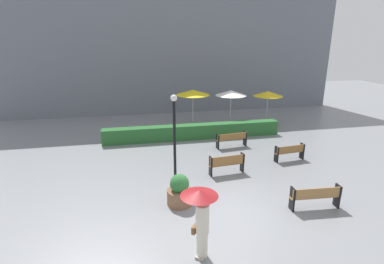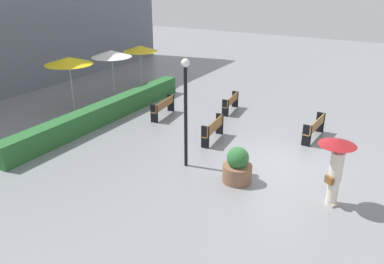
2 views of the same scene
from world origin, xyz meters
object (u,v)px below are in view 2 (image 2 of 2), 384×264
at_px(patio_umbrella_white, 111,54).
at_px(bench_far_right, 231,102).
at_px(bench_mid_center, 214,128).
at_px(planter_pot, 237,167).
at_px(bench_near_right, 315,127).
at_px(patio_umbrella_yellow_far, 140,49).
at_px(pedestrian_with_umbrella, 336,162).
at_px(patio_umbrella_yellow, 69,61).
at_px(lamp_post, 186,102).
at_px(bench_back_row, 163,106).

bearing_deg(patio_umbrella_white, bench_far_right, -81.22).
distance_m(bench_mid_center, planter_pot, 3.35).
xyz_separation_m(bench_near_right, bench_mid_center, (-2.25, 3.50, 0.02)).
height_order(bench_mid_center, patio_umbrella_yellow_far, patio_umbrella_yellow_far).
xyz_separation_m(bench_mid_center, pedestrian_with_umbrella, (-2.44, -5.10, 0.85)).
bearing_deg(bench_mid_center, patio_umbrella_white, 70.56).
height_order(bench_far_right, patio_umbrella_yellow, patio_umbrella_yellow).
relative_size(bench_near_right, patio_umbrella_yellow_far, 0.80).
distance_m(bench_far_right, lamp_post, 6.42).
bearing_deg(bench_far_right, lamp_post, -170.48).
distance_m(patio_umbrella_white, patio_umbrella_yellow_far, 2.93).
xyz_separation_m(patio_umbrella_yellow, patio_umbrella_yellow_far, (5.49, -0.11, -0.27)).
bearing_deg(patio_umbrella_white, planter_pot, -118.37).
bearing_deg(pedestrian_with_umbrella, bench_far_right, 44.54).
bearing_deg(pedestrian_with_umbrella, patio_umbrella_yellow_far, 58.19).
bearing_deg(lamp_post, pedestrian_with_umbrella, -90.14).
bearing_deg(patio_umbrella_yellow_far, planter_pot, -129.23).
height_order(bench_back_row, patio_umbrella_yellow, patio_umbrella_yellow).
distance_m(bench_far_right, patio_umbrella_yellow_far, 7.32).
distance_m(planter_pot, lamp_post, 2.73).
bearing_deg(bench_far_right, bench_back_row, 132.39).
height_order(bench_near_right, patio_umbrella_yellow_far, patio_umbrella_yellow_far).
distance_m(bench_back_row, patio_umbrella_white, 4.66).
relative_size(bench_back_row, bench_mid_center, 1.10).
bearing_deg(patio_umbrella_white, patio_umbrella_yellow_far, 6.08).
xyz_separation_m(planter_pot, lamp_post, (0.13, 2.02, 1.83)).
bearing_deg(bench_near_right, bench_mid_center, 122.72).
bearing_deg(bench_mid_center, bench_near_right, -57.28).
relative_size(bench_far_right, pedestrian_with_umbrella, 0.79).
height_order(bench_back_row, patio_umbrella_white, patio_umbrella_white).
xyz_separation_m(bench_back_row, patio_umbrella_yellow, (-1.34, 4.50, 1.94)).
distance_m(bench_near_right, patio_umbrella_yellow, 11.73).
bearing_deg(bench_back_row, lamp_post, -137.41).
bearing_deg(pedestrian_with_umbrella, patio_umbrella_yellow, 79.19).
xyz_separation_m(pedestrian_with_umbrella, patio_umbrella_white, (5.06, 12.53, 1.01)).
distance_m(planter_pot, patio_umbrella_white, 11.06).
bearing_deg(planter_pot, patio_umbrella_yellow, 75.48).
xyz_separation_m(bench_back_row, patio_umbrella_yellow_far, (4.15, 4.39, 1.67)).
bearing_deg(bench_far_right, planter_pot, -153.86).
height_order(patio_umbrella_yellow, patio_umbrella_white, patio_umbrella_yellow).
height_order(bench_far_right, bench_back_row, bench_back_row).
distance_m(bench_mid_center, patio_umbrella_white, 8.10).
bearing_deg(patio_umbrella_yellow_far, patio_umbrella_yellow, 178.84).
relative_size(planter_pot, lamp_post, 0.32).
xyz_separation_m(bench_mid_center, planter_pot, (-2.56, -2.16, -0.02)).
bearing_deg(bench_back_row, pedestrian_with_umbrella, -114.27).
xyz_separation_m(bench_back_row, pedestrian_with_umbrella, (-3.81, -8.45, 0.88)).
distance_m(bench_far_right, bench_back_row, 3.35).
height_order(bench_near_right, bench_back_row, bench_near_right).
height_order(bench_far_right, pedestrian_with_umbrella, pedestrian_with_umbrella).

